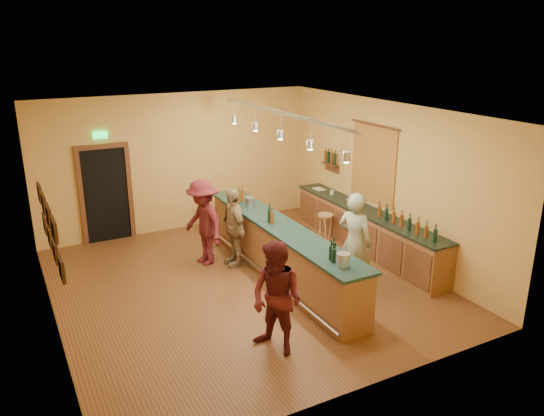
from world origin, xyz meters
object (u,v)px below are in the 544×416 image
back_counter (366,231)px  customer_c (203,222)px  tasting_bar (280,247)px  bar_stool (326,220)px  customer_b (233,227)px  customer_a (277,299)px  bartender (355,242)px

back_counter → customer_c: bearing=161.6°
back_counter → tasting_bar: size_ratio=0.89×
back_counter → bar_stool: 0.93m
customer_b → bar_stool: bearing=92.3°
back_counter → tasting_bar: 2.20m
tasting_bar → customer_a: 2.54m
back_counter → customer_c: customer_c is taller
bartender → customer_b: bearing=11.8°
bartender → customer_b: bartender is taller
bartender → customer_a: bearing=92.8°
customer_b → customer_c: bearing=-123.1°
tasting_bar → bartender: bartender is taller
bartender → bar_stool: 2.23m
tasting_bar → bartender: size_ratio=2.77×
bartender → customer_a: bartender is taller
customer_b → bartender: bearing=37.0°
customer_b → bar_stool: size_ratio=2.24×
bartender → customer_b: (-1.45, 2.03, -0.13)m
bar_stool → customer_a: bearing=-132.9°
back_counter → customer_c: 3.43m
customer_b → customer_c: 0.61m
back_counter → customer_b: bearing=165.0°
customer_c → bar_stool: size_ratio=2.47×
tasting_bar → customer_a: customer_a is taller
back_counter → customer_b: customer_b is taller
back_counter → customer_c: size_ratio=2.60×
tasting_bar → customer_c: customer_c is taller
customer_c → bartender: bearing=27.8°
tasting_bar → customer_c: (-1.05, 1.26, 0.27)m
customer_a → bartender: bearing=92.3°
back_counter → bartender: size_ratio=2.47×
customer_a → bar_stool: 4.30m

